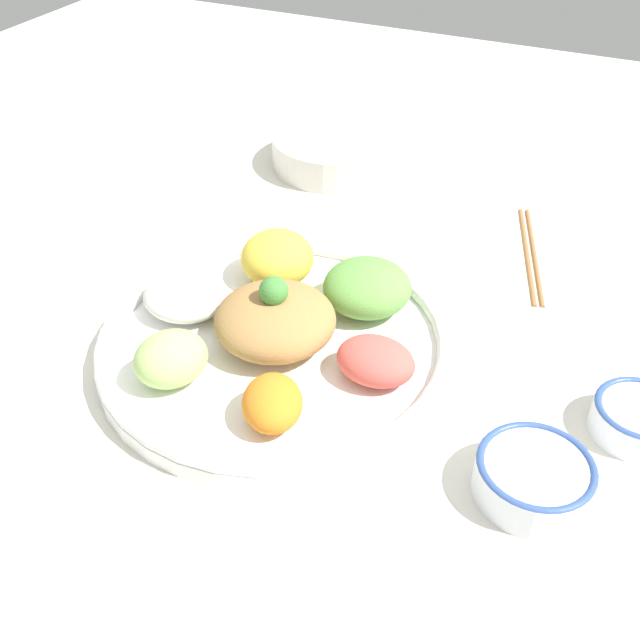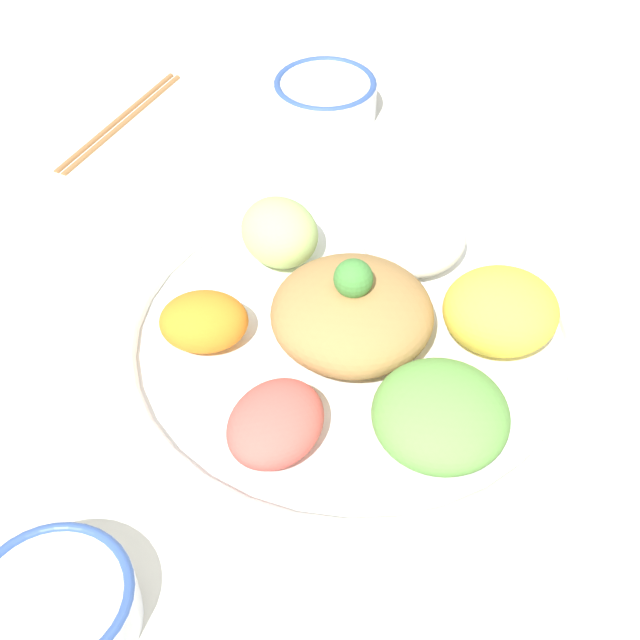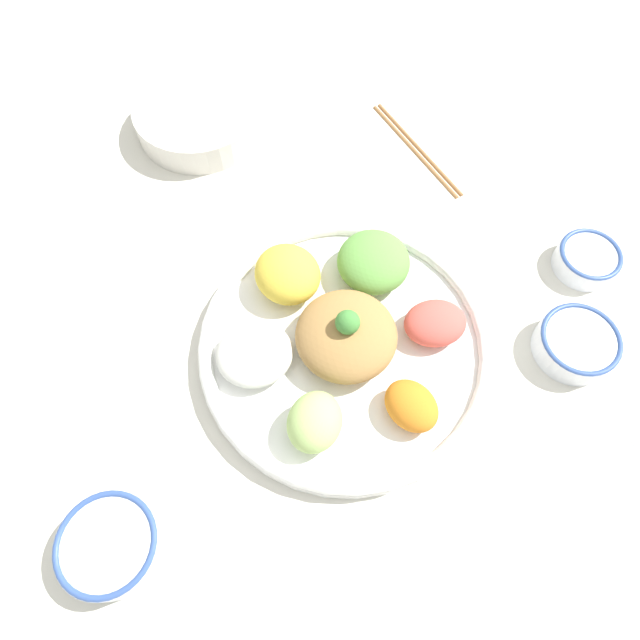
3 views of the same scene
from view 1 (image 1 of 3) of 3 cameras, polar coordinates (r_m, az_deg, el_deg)
ground_plane at (r=0.88m, az=-0.99°, el=-2.20°), size 2.40×2.40×0.00m
salad_platter at (r=0.86m, az=-3.26°, el=-0.86°), size 0.41×0.41×0.11m
sauce_bowl_red at (r=0.83m, az=23.11°, el=-6.84°), size 0.09×0.09×0.04m
sauce_bowl_dark at (r=0.74m, az=15.98°, el=-11.38°), size 0.11×0.11×0.04m
side_serving_bowl at (r=1.27m, az=1.40°, el=12.95°), size 0.22×0.22×0.05m
chopsticks_pair_far at (r=1.08m, az=15.77°, el=4.95°), size 0.24×0.09×0.01m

